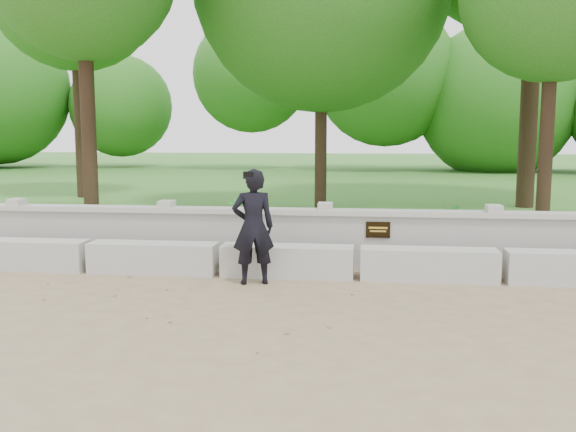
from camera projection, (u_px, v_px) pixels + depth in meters
name	position (u px, v px, depth m)	size (l,w,h in m)	color
ground	(354.00, 316.00, 7.28)	(80.00, 80.00, 0.00)	#937C5A
lawn	(362.00, 191.00, 21.04)	(40.00, 22.00, 0.25)	#25571D
concrete_bench	(357.00, 263.00, 9.12)	(11.90, 0.45, 0.45)	#A7A49D
parapet_wall	(358.00, 238.00, 9.78)	(12.50, 0.35, 0.90)	#9D9A94
man_main	(253.00, 227.00, 8.72)	(0.66, 0.61, 1.58)	black
shrub_a	(236.00, 214.00, 11.94)	(0.32, 0.21, 0.60)	#2C832F
shrub_b	(491.00, 230.00, 10.21)	(0.30, 0.25, 0.55)	#2C832F
shrub_c	(460.00, 227.00, 10.26)	(0.56, 0.49, 0.62)	#2C832F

